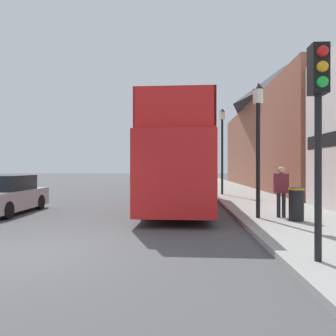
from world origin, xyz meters
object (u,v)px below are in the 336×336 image
Objects in this scene: parked_car_far_side at (5,196)px; litter_bin at (296,203)px; lamp_post_second at (222,136)px; traffic_signal at (319,102)px; tour_bus at (181,165)px; parked_car_ahead_of_bus at (192,183)px; pedestrian_second at (281,187)px; lamp_post_nearest at (258,124)px.

litter_bin is at bearing 167.75° from parked_car_far_side.
traffic_signal is at bearing -90.15° from lamp_post_second.
parked_car_ahead_of_bus is at bearing 86.64° from tour_bus.
parked_car_far_side is (-6.64, -2.28, -1.19)m from tour_bus.
parked_car_far_side reaches higher than litter_bin.
parked_car_ahead_of_bus is 4.37× the size of litter_bin.
lamp_post_second is (-0.81, 9.06, 2.54)m from pedestrian_second.
lamp_post_nearest is (1.75, -12.26, 2.46)m from parked_car_ahead_of_bus.
tour_bus is 6.16m from lamp_post_second.
parked_car_far_side is at bearing -122.45° from parked_car_ahead_of_bus.
parked_car_far_side is at bearing -159.23° from tour_bus.
parked_car_far_side is 0.97× the size of lamp_post_nearest.
tour_bus reaches higher than parked_car_ahead_of_bus.
parked_car_far_side is 4.21× the size of litter_bin.
lamp_post_second is (9.10, 7.64, 2.99)m from parked_car_far_side.
tour_bus is 10.38× the size of litter_bin.
traffic_signal is 4.90m from lamp_post_nearest.
traffic_signal reaches higher than parked_car_far_side.
parked_car_ahead_of_bus is 0.85× the size of lamp_post_second.
lamp_post_nearest reaches higher than pedestrian_second.
parked_car_far_side is (-7.40, -10.73, -0.03)m from parked_car_ahead_of_bus.
tour_bus reaches higher than litter_bin.
lamp_post_second reaches higher than litter_bin.
litter_bin is (1.02, -0.54, -2.48)m from lamp_post_nearest.
parked_car_ahead_of_bus is at bearing 101.70° from pedestrian_second.
lamp_post_nearest reaches higher than litter_bin.
lamp_post_second is at bearing 95.12° from pedestrian_second.
pedestrian_second is (2.52, -12.15, 0.43)m from parked_car_ahead_of_bus.
parked_car_far_side is 1.13× the size of traffic_signal.
traffic_signal reaches higher than pedestrian_second.
litter_bin is at bearing -27.66° from lamp_post_nearest.
lamp_post_nearest is at bearing 169.74° from parked_car_far_side.
pedestrian_second is at bearing -84.88° from lamp_post_second.
lamp_post_nearest is at bearing 89.00° from traffic_signal.
traffic_signal is 5.00m from litter_bin.
pedestrian_second is 0.38× the size of lamp_post_nearest.
traffic_signal reaches higher than litter_bin.
lamp_post_nearest is at bearing -171.91° from pedestrian_second.
traffic_signal is (-0.85, -5.00, 1.74)m from pedestrian_second.
traffic_signal is (1.67, -17.15, 2.17)m from parked_car_ahead_of_bus.
parked_car_ahead_of_bus is 2.68× the size of pedestrian_second.
parked_car_far_side is at bearing 170.52° from lamp_post_nearest.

